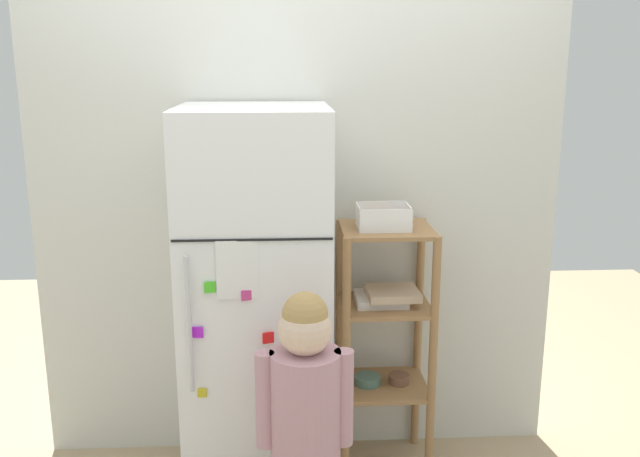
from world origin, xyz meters
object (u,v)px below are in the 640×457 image
at_px(pantry_shelf_unit, 385,325).
at_px(fruit_bin, 383,220).
at_px(refrigerator, 257,307).
at_px(child_standing, 305,406).

distance_m(pantry_shelf_unit, fruit_bin, 0.48).
bearing_deg(pantry_shelf_unit, refrigerator, -167.16).
bearing_deg(refrigerator, fruit_bin, 11.46).
xyz_separation_m(refrigerator, fruit_bin, (0.53, 0.11, 0.34)).
distance_m(refrigerator, pantry_shelf_unit, 0.58).
relative_size(refrigerator, pantry_shelf_unit, 1.46).
xyz_separation_m(refrigerator, child_standing, (0.18, -0.51, -0.18)).
bearing_deg(fruit_bin, pantry_shelf_unit, 42.42).
bearing_deg(fruit_bin, child_standing, -119.63).
bearing_deg(pantry_shelf_unit, child_standing, -120.26).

